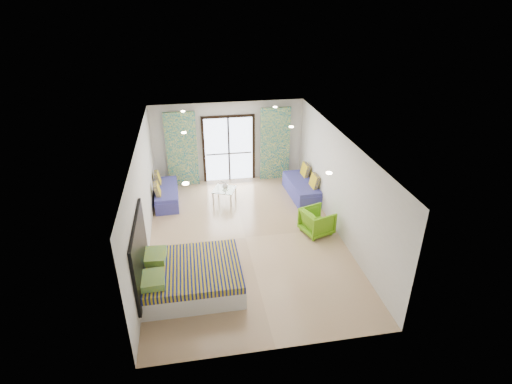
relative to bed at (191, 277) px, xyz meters
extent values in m
cube|color=black|center=(1.48, 5.50, 1.93)|extent=(1.76, 0.08, 0.08)
cube|color=black|center=(0.64, 5.50, 0.79)|extent=(0.08, 0.08, 2.20)
cube|color=black|center=(2.32, 5.50, 0.79)|extent=(0.08, 0.08, 2.20)
cube|color=black|center=(1.48, 5.50, 0.79)|extent=(0.05, 0.06, 2.20)
cube|color=#595451|center=(1.48, 5.52, 0.64)|extent=(1.52, 0.03, 0.04)
cube|color=white|center=(-0.07, 5.36, 0.94)|extent=(1.00, 0.10, 2.50)
cube|color=white|center=(3.03, 5.36, 0.94)|extent=(1.00, 0.10, 2.50)
cylinder|color=#FFE0B2|center=(0.08, -0.21, 2.36)|extent=(0.12, 0.12, 0.02)
cylinder|color=#FFE0B2|center=(2.88, -0.21, 2.36)|extent=(0.12, 0.12, 0.02)
cylinder|color=#FFE0B2|center=(0.08, 2.79, 2.36)|extent=(0.12, 0.12, 0.02)
cylinder|color=#FFE0B2|center=(2.88, 2.79, 2.36)|extent=(0.12, 0.12, 0.02)
cylinder|color=#FFE0B2|center=(0.08, 4.79, 2.36)|extent=(0.12, 0.12, 0.02)
cylinder|color=#FFE0B2|center=(2.88, 4.79, 2.36)|extent=(0.12, 0.12, 0.02)
cube|color=black|center=(-0.98, 0.00, 0.74)|extent=(0.06, 2.10, 1.50)
cube|color=silver|center=(-0.99, 1.25, 0.74)|extent=(0.02, 0.10, 0.10)
cube|color=silver|center=(0.03, 0.00, -0.10)|extent=(2.16, 1.73, 0.43)
cube|color=navy|center=(0.03, 0.00, 0.20)|extent=(2.14, 1.76, 0.16)
cube|color=#1A6B75|center=(-0.75, -0.41, 0.36)|extent=(0.52, 0.62, 0.15)
cube|color=#1A6B75|center=(-0.75, 0.41, 0.36)|extent=(0.53, 0.63, 0.15)
cube|color=#3D3D91|center=(-0.62, 4.20, -0.12)|extent=(0.72, 1.76, 0.39)
cube|color=#3D3D91|center=(-0.62, 4.20, 0.12)|extent=(0.71, 1.72, 0.10)
cube|color=navy|center=(-0.85, 3.79, 0.34)|extent=(0.21, 0.44, 0.40)
cube|color=navy|center=(-0.87, 4.60, 0.34)|extent=(0.21, 0.44, 0.40)
cube|color=#3D3D91|center=(3.58, 3.86, -0.11)|extent=(0.81, 1.88, 0.41)
cube|color=#3D3D91|center=(3.58, 3.86, 0.15)|extent=(0.79, 1.85, 0.10)
cube|color=navy|center=(3.86, 3.44, 0.39)|extent=(0.23, 0.47, 0.43)
cube|color=navy|center=(3.81, 4.30, 0.39)|extent=(0.23, 0.47, 0.43)
cylinder|color=silver|center=(0.78, 3.76, -0.11)|extent=(0.07, 0.07, 0.41)
cylinder|color=silver|center=(1.29, 3.55, -0.11)|extent=(0.07, 0.07, 0.41)
cylinder|color=silver|center=(0.98, 4.28, -0.11)|extent=(0.07, 0.07, 0.41)
cylinder|color=silver|center=(1.50, 4.07, -0.11)|extent=(0.07, 0.07, 0.41)
cube|color=#8CA59E|center=(1.14, 3.91, 0.10)|extent=(0.83, 0.83, 0.02)
sphere|color=white|center=(1.19, 3.89, 0.33)|extent=(0.07, 0.07, 0.07)
sphere|color=white|center=(1.16, 3.96, 0.35)|extent=(0.07, 0.07, 0.07)
sphere|color=white|center=(1.09, 3.93, 0.37)|extent=(0.07, 0.07, 0.07)
sphere|color=white|center=(1.12, 3.87, 0.39)|extent=(0.07, 0.07, 0.07)
imported|color=white|center=(1.17, 3.99, 0.20)|extent=(0.24, 0.25, 0.19)
imported|color=#69B016|center=(3.41, 1.71, 0.07)|extent=(0.89, 0.93, 0.77)
camera|label=1|loc=(0.23, -7.04, 5.60)|focal=28.00mm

